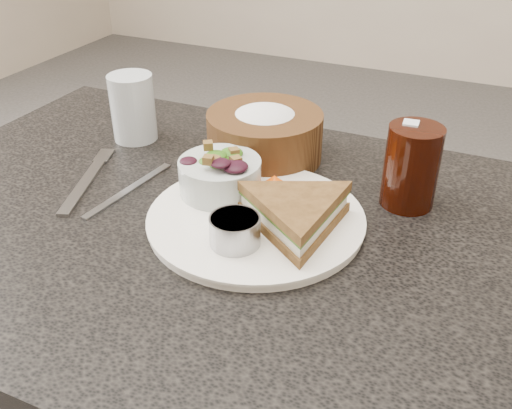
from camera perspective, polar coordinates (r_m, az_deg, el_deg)
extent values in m
cube|color=black|center=(1.05, -3.68, -18.67)|extent=(1.00, 0.70, 0.75)
cylinder|color=white|center=(0.78, 0.00, -1.49)|extent=(0.29, 0.29, 0.01)
cylinder|color=gray|center=(0.71, -2.12, -2.65)|extent=(0.08, 0.08, 0.04)
cone|color=#FF5305|center=(0.82, 1.84, 2.15)|extent=(0.07, 0.07, 0.03)
cube|color=#9A9B9E|center=(0.91, -16.73, 2.06)|extent=(0.08, 0.18, 0.00)
cube|color=#A1A2A7|center=(0.87, -12.58, 1.44)|extent=(0.03, 0.19, 0.00)
cylinder|color=#B6BFC4|center=(1.02, -12.21, 9.45)|extent=(0.09, 0.09, 0.12)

